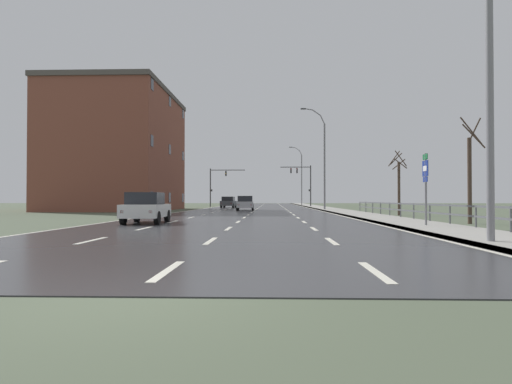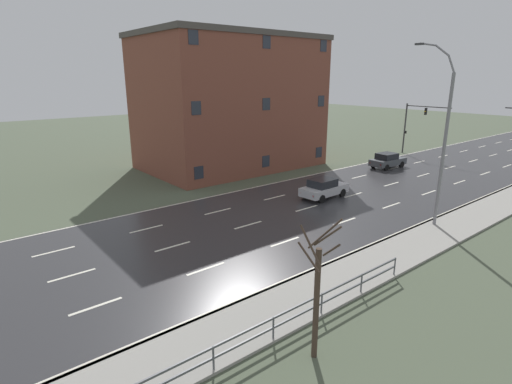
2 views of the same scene
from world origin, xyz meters
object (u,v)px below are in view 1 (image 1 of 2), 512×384
object	(u,v)px
street_lamp_distant	(301,177)
brick_building	(119,151)
car_distant	(146,208)
traffic_signal_left	(217,181)
street_lamp_foreground	(484,56)
car_near_right	(229,202)
car_near_left	(245,203)
traffic_signal_right	(303,179)
highway_sign	(426,180)
street_lamp_midground	(323,160)

from	to	relation	value
street_lamp_distant	brick_building	distance (m)	43.26
car_distant	brick_building	world-z (taller)	brick_building
street_lamp_distant	traffic_signal_left	xyz separation A→B (m)	(-14.31, -15.67, -1.51)
car_distant	brick_building	bearing A→B (deg)	108.99
street_lamp_foreground	traffic_signal_left	size ratio (longest dim) A/B	1.70
car_near_right	car_near_left	size ratio (longest dim) A/B	1.01
car_distant	street_lamp_distant	bearing A→B (deg)	76.76
car_near_left	brick_building	bearing A→B (deg)	172.81
street_lamp_distant	brick_building	xyz separation A→B (m)	(-22.78, -36.76, 1.09)
car_distant	car_near_right	bearing A→B (deg)	86.81
traffic_signal_left	street_lamp_foreground	bearing A→B (deg)	-76.26
street_lamp_foreground	car_near_left	size ratio (longest dim) A/B	2.48
street_lamp_foreground	brick_building	bearing A→B (deg)	121.29
traffic_signal_right	car_distant	distance (m)	49.18
street_lamp_distant	highway_sign	world-z (taller)	street_lamp_distant
traffic_signal_left	car_near_left	distance (m)	23.30
street_lamp_distant	car_distant	size ratio (longest dim) A/B	2.71
street_lamp_distant	car_near_right	world-z (taller)	street_lamp_distant
street_lamp_midground	traffic_signal_right	size ratio (longest dim) A/B	1.74
street_lamp_distant	highway_sign	xyz separation A→B (m)	(0.94, -66.90, -3.50)
street_lamp_foreground	traffic_signal_right	distance (m)	58.00
street_lamp_midground	highway_sign	size ratio (longest dim) A/B	3.52
car_near_left	brick_building	distance (m)	15.46
car_distant	car_near_left	distance (m)	26.19
street_lamp_foreground	traffic_signal_right	bearing A→B (deg)	90.67
street_lamp_midground	traffic_signal_left	distance (m)	25.81
street_lamp_foreground	street_lamp_distant	world-z (taller)	street_lamp_distant
highway_sign	car_near_left	bearing A→B (deg)	108.11
street_lamp_foreground	car_near_left	distance (m)	37.46
car_distant	brick_building	xyz separation A→B (m)	(-10.77, 27.21, 5.84)
highway_sign	car_distant	world-z (taller)	highway_sign
street_lamp_midground	traffic_signal_left	world-z (taller)	street_lamp_midground
brick_building	traffic_signal_right	bearing A→B (deg)	42.86
highway_sign	car_near_left	world-z (taller)	highway_sign
street_lamp_distant	car_near_left	bearing A→B (deg)	-102.63
highway_sign	car_distant	size ratio (longest dim) A/B	0.77
traffic_signal_right	car_near_left	xyz separation A→B (m)	(-7.84, -21.76, -3.61)
street_lamp_midground	car_near_left	world-z (taller)	street_lamp_midground
highway_sign	brick_building	world-z (taller)	brick_building
street_lamp_midground	street_lamp_distant	world-z (taller)	street_lamp_distant
traffic_signal_left	highway_sign	bearing A→B (deg)	-73.43
street_lamp_midground	street_lamp_distant	bearing A→B (deg)	89.96
street_lamp_distant	street_lamp_foreground	bearing A→B (deg)	-90.00
street_lamp_foreground	highway_sign	bearing A→B (deg)	82.77
car_near_right	car_distant	world-z (taller)	same
street_lamp_distant	car_distant	world-z (taller)	street_lamp_distant
traffic_signal_left	street_lamp_midground	bearing A→B (deg)	-56.33
highway_sign	traffic_signal_left	size ratio (longest dim) A/B	0.53
traffic_signal_left	car_near_right	world-z (taller)	traffic_signal_left
traffic_signal_left	car_near_right	bearing A→B (deg)	-73.21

